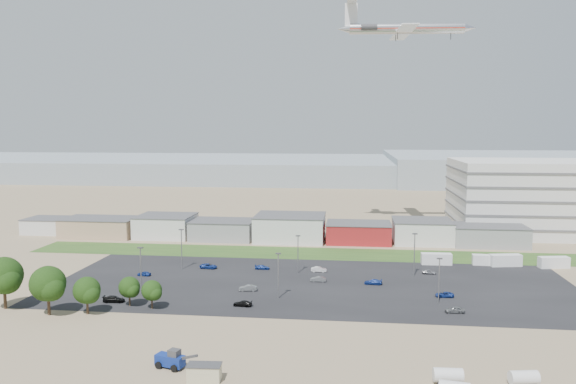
# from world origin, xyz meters

# --- Properties ---
(ground) EXTENTS (700.00, 700.00, 0.00)m
(ground) POSITION_xyz_m (0.00, 0.00, 0.00)
(ground) COLOR #8A7758
(ground) RESTS_ON ground
(parking_lot) EXTENTS (120.00, 50.00, 0.01)m
(parking_lot) POSITION_xyz_m (5.00, 20.00, 0.01)
(parking_lot) COLOR black
(parking_lot) RESTS_ON ground
(grass_strip) EXTENTS (160.00, 16.00, 0.02)m
(grass_strip) POSITION_xyz_m (0.00, 52.00, 0.01)
(grass_strip) COLOR #284C1C
(grass_strip) RESTS_ON ground
(hills_backdrop) EXTENTS (700.00, 200.00, 9.00)m
(hills_backdrop) POSITION_xyz_m (40.00, 315.00, 4.50)
(hills_backdrop) COLOR gray
(hills_backdrop) RESTS_ON ground
(building_row) EXTENTS (170.00, 20.00, 8.00)m
(building_row) POSITION_xyz_m (-17.00, 71.00, 4.00)
(building_row) COLOR silver
(building_row) RESTS_ON ground
(parking_garage) EXTENTS (80.00, 40.00, 25.00)m
(parking_garage) POSITION_xyz_m (90.00, 95.00, 12.50)
(parking_garage) COLOR silver
(parking_garage) RESTS_ON ground
(portable_shed) EXTENTS (5.03, 2.83, 2.46)m
(portable_shed) POSITION_xyz_m (-6.80, -32.31, 1.23)
(portable_shed) COLOR #C3BD94
(portable_shed) RESTS_ON ground
(telehandler) EXTENTS (7.58, 4.39, 3.00)m
(telehandler) POSITION_xyz_m (-13.08, -28.64, 1.50)
(telehandler) COLOR navy
(telehandler) RESTS_ON ground
(storage_tank_nw) EXTENTS (4.17, 2.22, 2.45)m
(storage_tank_nw) POSITION_xyz_m (27.70, -29.15, 1.23)
(storage_tank_nw) COLOR silver
(storage_tank_nw) RESTS_ON ground
(storage_tank_ne) EXTENTS (4.21, 2.58, 2.36)m
(storage_tank_ne) POSITION_xyz_m (38.16, -28.61, 1.18)
(storage_tank_ne) COLOR silver
(storage_tank_ne) RESTS_ON ground
(box_trailer_a) EXTENTS (7.98, 2.72, 2.97)m
(box_trailer_a) POSITION_xyz_m (36.33, 42.61, 1.48)
(box_trailer_a) COLOR silver
(box_trailer_a) RESTS_ON ground
(box_trailer_b) EXTENTS (7.36, 2.69, 2.72)m
(box_trailer_b) POSITION_xyz_m (49.45, 43.42, 1.36)
(box_trailer_b) COLOR silver
(box_trailer_b) RESTS_ON ground
(box_trailer_c) EXTENTS (8.49, 4.03, 3.06)m
(box_trailer_c) POSITION_xyz_m (54.13, 42.89, 1.53)
(box_trailer_c) COLOR silver
(box_trailer_c) RESTS_ON ground
(box_trailer_d) EXTENTS (7.98, 3.69, 2.88)m
(box_trailer_d) POSITION_xyz_m (66.09, 42.35, 1.44)
(box_trailer_d) COLOR silver
(box_trailer_d) RESTS_ON ground
(tree_far_left) EXTENTS (7.95, 7.95, 11.93)m
(tree_far_left) POSITION_xyz_m (-54.99, -5.23, 5.96)
(tree_far_left) COLOR black
(tree_far_left) RESTS_ON ground
(tree_left) EXTENTS (7.29, 7.29, 10.94)m
(tree_left) POSITION_xyz_m (-44.22, -7.85, 5.47)
(tree_left) COLOR black
(tree_left) RESTS_ON ground
(tree_mid) EXTENTS (5.59, 5.59, 8.38)m
(tree_mid) POSITION_xyz_m (-37.02, -6.53, 4.19)
(tree_mid) COLOR black
(tree_mid) RESTS_ON ground
(tree_right) EXTENTS (4.58, 4.58, 6.86)m
(tree_right) POSITION_xyz_m (-30.89, -0.66, 3.43)
(tree_right) COLOR black
(tree_right) RESTS_ON ground
(tree_near) EXTENTS (4.39, 4.39, 6.59)m
(tree_near) POSITION_xyz_m (-25.73, -1.85, 3.29)
(tree_near) COLOR black
(tree_near) RESTS_ON ground
(lightpole_front_l) EXTENTS (1.24, 0.52, 10.53)m
(lightpole_front_l) POSITION_xyz_m (-31.35, 6.96, 5.27)
(lightpole_front_l) COLOR slate
(lightpole_front_l) RESTS_ON ground
(lightpole_front_m) EXTENTS (1.15, 0.48, 9.81)m
(lightpole_front_m) POSITION_xyz_m (-1.49, 7.95, 4.91)
(lightpole_front_m) COLOR slate
(lightpole_front_m) RESTS_ON ground
(lightpole_front_r) EXTENTS (1.12, 0.47, 9.50)m
(lightpole_front_r) POSITION_xyz_m (31.89, 8.50, 4.75)
(lightpole_front_r) COLOR slate
(lightpole_front_r) RESTS_ON ground
(lightpole_back_l) EXTENTS (1.22, 0.51, 10.39)m
(lightpole_back_l) POSITION_xyz_m (-29.47, 30.02, 5.19)
(lightpole_back_l) COLOR slate
(lightpole_back_l) RESTS_ON ground
(lightpole_back_m) EXTENTS (1.12, 0.47, 9.51)m
(lightpole_back_m) POSITION_xyz_m (0.59, 29.63, 4.75)
(lightpole_back_m) COLOR slate
(lightpole_back_m) RESTS_ON ground
(lightpole_back_r) EXTENTS (1.24, 0.52, 10.57)m
(lightpole_back_r) POSITION_xyz_m (29.17, 30.02, 5.29)
(lightpole_back_r) COLOR slate
(lightpole_back_r) RESTS_ON ground
(airliner) EXTENTS (49.33, 35.29, 13.98)m
(airliner) POSITION_xyz_m (31.50, 92.61, 70.00)
(airliner) COLOR silver
(parked_car_0) EXTENTS (4.06, 2.16, 1.09)m
(parked_car_0) POSITION_xyz_m (33.82, 12.91, 0.54)
(parked_car_0) COLOR navy
(parked_car_0) RESTS_ON ground
(parked_car_2) EXTENTS (3.88, 1.73, 1.30)m
(parked_car_2) POSITION_xyz_m (34.14, 2.49, 0.65)
(parked_car_2) COLOR #595B5E
(parked_car_2) RESTS_ON ground
(parked_car_3) EXTENTS (4.04, 1.99, 1.13)m
(parked_car_3) POSITION_xyz_m (-8.00, 1.80, 0.57)
(parked_car_3) COLOR black
(parked_car_3) RESTS_ON ground
(parked_car_4) EXTENTS (4.14, 1.86, 1.32)m
(parked_car_4) POSITION_xyz_m (-8.94, 12.66, 0.66)
(parked_car_4) COLOR #595B5E
(parked_car_4) RESTS_ON ground
(parked_car_5) EXTENTS (3.39, 1.58, 1.12)m
(parked_car_5) POSITION_xyz_m (-36.67, 22.32, 0.56)
(parked_car_5) COLOR navy
(parked_car_5) RESTS_ON ground
(parked_car_6) EXTENTS (3.80, 1.56, 1.10)m
(parked_car_6) POSITION_xyz_m (-8.85, 32.04, 0.55)
(parked_car_6) COLOR navy
(parked_car_6) RESTS_ON ground
(parked_car_7) EXTENTS (3.71, 1.32, 1.22)m
(parked_car_7) POSITION_xyz_m (6.16, 21.99, 0.61)
(parked_car_7) COLOR #595B5E
(parked_car_7) RESTS_ON ground
(parked_car_8) EXTENTS (3.45, 1.49, 1.16)m
(parked_car_8) POSITION_xyz_m (33.12, 32.09, 0.58)
(parked_car_8) COLOR #A5A5AA
(parked_car_8) RESTS_ON ground
(parked_car_9) EXTENTS (4.68, 2.53, 1.25)m
(parked_car_9) POSITION_xyz_m (-22.79, 31.29, 0.62)
(parked_car_9) COLOR navy
(parked_car_9) RESTS_ON ground
(parked_car_10) EXTENTS (4.66, 2.26, 1.30)m
(parked_car_10) POSITION_xyz_m (-35.12, 1.29, 0.65)
(parked_car_10) COLOR black
(parked_car_10) RESTS_ON ground
(parked_car_11) EXTENTS (3.92, 1.43, 1.28)m
(parked_car_11) POSITION_xyz_m (5.74, 31.11, 0.64)
(parked_car_11) COLOR silver
(parked_car_11) RESTS_ON ground
(parked_car_12) EXTENTS (4.21, 1.94, 1.19)m
(parked_car_12) POSITION_xyz_m (18.96, 21.11, 0.60)
(parked_car_12) COLOR navy
(parked_car_12) RESTS_ON ground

